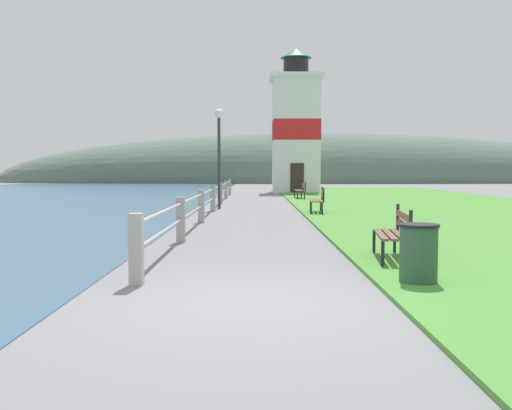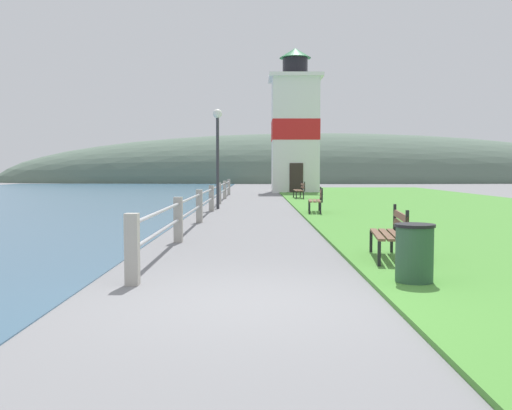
{
  "view_description": "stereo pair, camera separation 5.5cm",
  "coord_description": "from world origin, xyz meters",
  "px_view_note": "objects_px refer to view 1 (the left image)",
  "views": [
    {
      "loc": [
        0.05,
        -6.64,
        1.57
      ],
      "look_at": [
        0.13,
        13.7,
        0.3
      ],
      "focal_mm": 40.0,
      "sensor_mm": 36.0,
      "label": 1
    },
    {
      "loc": [
        0.11,
        -6.64,
        1.57
      ],
      "look_at": [
        0.13,
        13.7,
        0.3
      ],
      "focal_mm": 40.0,
      "sensor_mm": 36.0,
      "label": 2
    }
  ],
  "objects_px": {
    "trash_bin": "(416,255)",
    "lamp_post": "(217,140)",
    "park_bench_far": "(299,189)",
    "park_bench_near": "(392,231)",
    "lighthouse": "(293,129)",
    "park_bench_midway": "(316,199)"
  },
  "relations": [
    {
      "from": "lighthouse",
      "to": "trash_bin",
      "type": "xyz_separation_m",
      "value": [
        -0.55,
        -31.78,
        -3.95
      ]
    },
    {
      "from": "lighthouse",
      "to": "trash_bin",
      "type": "height_order",
      "value": "lighthouse"
    },
    {
      "from": "park_bench_far",
      "to": "lighthouse",
      "type": "xyz_separation_m",
      "value": [
        0.34,
        9.28,
        3.84
      ]
    },
    {
      "from": "park_bench_midway",
      "to": "lamp_post",
      "type": "bearing_deg",
      "value": -31.56
    },
    {
      "from": "park_bench_far",
      "to": "trash_bin",
      "type": "height_order",
      "value": "park_bench_far"
    },
    {
      "from": "trash_bin",
      "to": "park_bench_far",
      "type": "bearing_deg",
      "value": 89.48
    },
    {
      "from": "trash_bin",
      "to": "lighthouse",
      "type": "bearing_deg",
      "value": 89.01
    },
    {
      "from": "park_bench_far",
      "to": "lamp_post",
      "type": "relative_size",
      "value": 0.49
    },
    {
      "from": "park_bench_near",
      "to": "lighthouse",
      "type": "distance_m",
      "value": 30.05
    },
    {
      "from": "park_bench_far",
      "to": "trash_bin",
      "type": "distance_m",
      "value": 22.5
    },
    {
      "from": "park_bench_midway",
      "to": "lighthouse",
      "type": "distance_m",
      "value": 19.72
    },
    {
      "from": "lamp_post",
      "to": "trash_bin",
      "type": "bearing_deg",
      "value": -76.44
    },
    {
      "from": "park_bench_near",
      "to": "trash_bin",
      "type": "bearing_deg",
      "value": 92.12
    },
    {
      "from": "park_bench_midway",
      "to": "trash_bin",
      "type": "relative_size",
      "value": 1.95
    },
    {
      "from": "park_bench_near",
      "to": "lamp_post",
      "type": "bearing_deg",
      "value": -67.01
    },
    {
      "from": "park_bench_far",
      "to": "lamp_post",
      "type": "bearing_deg",
      "value": 61.79
    },
    {
      "from": "park_bench_near",
      "to": "park_bench_midway",
      "type": "height_order",
      "value": "same"
    },
    {
      "from": "park_bench_midway",
      "to": "lighthouse",
      "type": "bearing_deg",
      "value": -86.97
    },
    {
      "from": "park_bench_midway",
      "to": "trash_bin",
      "type": "distance_m",
      "value": 12.45
    },
    {
      "from": "park_bench_far",
      "to": "trash_bin",
      "type": "relative_size",
      "value": 2.31
    },
    {
      "from": "trash_bin",
      "to": "lamp_post",
      "type": "height_order",
      "value": "lamp_post"
    },
    {
      "from": "park_bench_near",
      "to": "lighthouse",
      "type": "height_order",
      "value": "lighthouse"
    }
  ]
}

